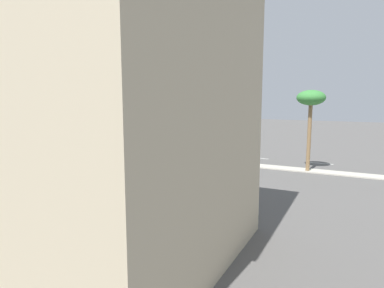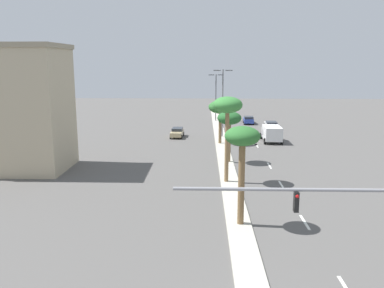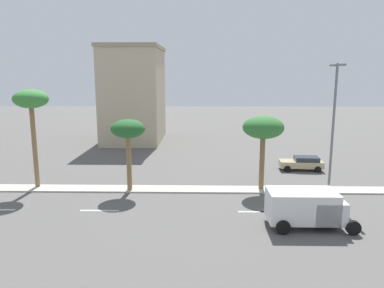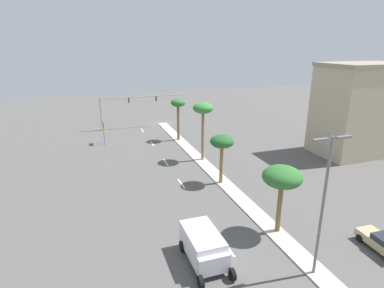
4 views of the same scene
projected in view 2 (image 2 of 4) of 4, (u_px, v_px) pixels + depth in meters
The scene contains 20 objects.
ground_plane at pixel (224, 154), 51.95m from camera, with size 160.00×160.00×0.00m, color #565451.
median_curb at pixel (221, 139), 61.85m from camera, with size 1.80×91.07×0.12m, color #B7B2A3.
lane_stripe_mid at pixel (305, 222), 29.91m from camera, with size 0.20×2.80×0.01m, color silver.
lane_stripe_inboard at pixel (282, 185), 38.88m from camera, with size 0.20×2.80×0.01m, color silver.
lane_stripe_outboard at pixel (269, 166), 46.21m from camera, with size 0.20×2.80×0.01m, color silver.
lane_stripe_near at pixel (257, 145), 57.27m from camera, with size 0.20×2.80×0.01m, color silver.
lane_stripe_left at pixel (255, 143), 58.82m from camera, with size 0.20×2.80×0.01m, color silver.
lane_stripe_right at pixel (248, 131), 69.08m from camera, with size 0.20×2.80×0.01m, color silver.
commercial_building at pixel (8, 108), 43.45m from camera, with size 12.53×8.06×13.41m.
palm_tree_near at pixel (242, 142), 28.22m from camera, with size 2.48×2.48×7.09m.
palm_tree_outboard at pixel (227, 108), 38.34m from camera, with size 2.82×2.82×8.24m.
palm_tree_front at pixel (229, 120), 46.65m from camera, with size 2.77×2.77×5.88m.
palm_tree_left at pixel (220, 108), 57.41m from camera, with size 3.37×3.37×6.10m.
street_lamp_leading at pixel (223, 98), 62.56m from camera, with size 2.90×0.24×10.29m.
street_lamp_rear at pixel (216, 93), 79.62m from camera, with size 2.90×0.24×9.08m.
sedan_white_center at pixel (271, 124), 72.03m from camera, with size 2.18×4.60×1.24m.
sedan_blue_mid at pixel (249, 120), 77.18m from camera, with size 2.12×4.20×1.45m.
sedan_tan_right at pixel (177, 132), 63.55m from camera, with size 2.06×4.33×1.40m.
sedan_green_outboard at pixel (230, 114), 86.14m from camera, with size 2.04×4.26×1.35m.
box_truck at pixel (272, 133), 59.62m from camera, with size 2.65×5.43×2.37m.
Camera 2 is at (-2.56, -15.34, 11.57)m, focal length 38.16 mm.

